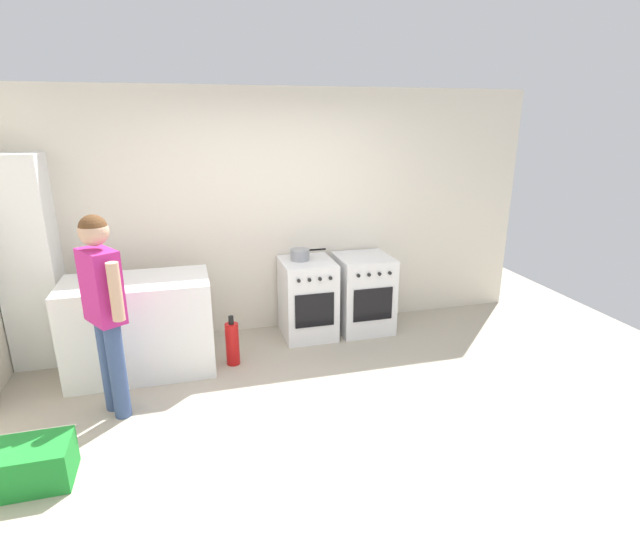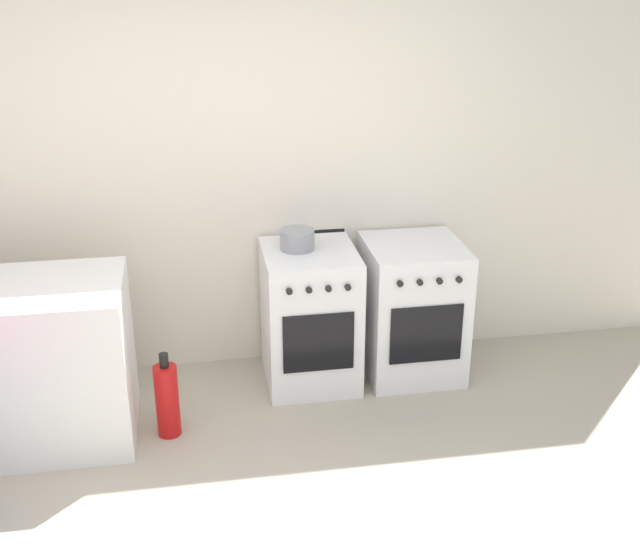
% 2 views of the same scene
% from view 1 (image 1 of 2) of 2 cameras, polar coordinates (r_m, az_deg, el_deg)
% --- Properties ---
extents(ground_plane, '(8.00, 8.00, 0.00)m').
position_cam_1_polar(ground_plane, '(4.16, -0.80, -15.43)').
color(ground_plane, '#ADA38E').
extents(back_wall, '(6.00, 0.10, 2.60)m').
position_cam_1_polar(back_wall, '(5.47, -6.05, 7.51)').
color(back_wall, silver).
rests_on(back_wall, ground).
extents(counter_unit, '(1.30, 0.70, 0.90)m').
position_cam_1_polar(counter_unit, '(4.94, -19.89, -4.99)').
color(counter_unit, white).
rests_on(counter_unit, ground).
extents(oven_left, '(0.55, 0.62, 0.85)m').
position_cam_1_polar(oven_left, '(5.42, -1.43, -2.10)').
color(oven_left, white).
rests_on(oven_left, ground).
extents(oven_right, '(0.58, 0.62, 0.85)m').
position_cam_1_polar(oven_right, '(5.59, 4.96, -1.49)').
color(oven_right, white).
rests_on(oven_right, ground).
extents(pot, '(0.39, 0.21, 0.12)m').
position_cam_1_polar(pot, '(5.30, -2.29, 2.93)').
color(pot, gray).
rests_on(pot, oven_left).
extents(knife_paring, '(0.20, 0.12, 0.01)m').
position_cam_1_polar(knife_paring, '(4.91, -23.05, 0.15)').
color(knife_paring, silver).
rests_on(knife_paring, counter_unit).
extents(knife_carving, '(0.33, 0.12, 0.01)m').
position_cam_1_polar(knife_carving, '(4.73, -24.19, -0.68)').
color(knife_carving, silver).
rests_on(knife_carving, counter_unit).
extents(person, '(0.35, 0.50, 1.63)m').
position_cam_1_polar(person, '(4.13, -23.52, -2.12)').
color(person, '#384C7A').
rests_on(person, ground).
extents(fire_extinguisher, '(0.13, 0.13, 0.50)m').
position_cam_1_polar(fire_extinguisher, '(4.93, -9.98, -7.14)').
color(fire_extinguisher, red).
rests_on(fire_extinguisher, ground).
extents(recycling_crate_lower, '(0.52, 0.36, 0.28)m').
position_cam_1_polar(recycling_crate_lower, '(3.95, -30.25, -17.78)').
color(recycling_crate_lower, '#1E842D').
rests_on(recycling_crate_lower, ground).
extents(larder_cabinet, '(0.48, 0.44, 2.00)m').
position_cam_1_polar(larder_cabinet, '(5.40, -30.26, 1.69)').
color(larder_cabinet, white).
rests_on(larder_cabinet, ground).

